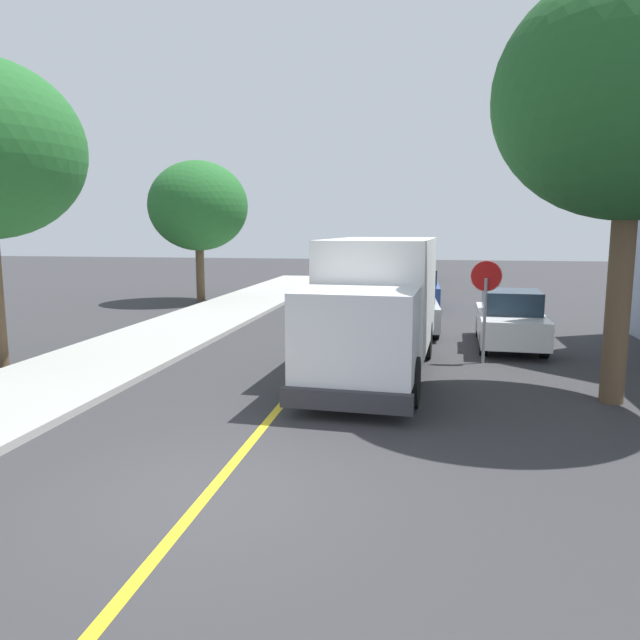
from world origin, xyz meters
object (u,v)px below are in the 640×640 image
parked_car_far (411,277)px  street_tree_far_side (634,95)px  parked_car_near (410,308)px  parked_car_mid (418,289)px  stop_sign (486,292)px  parked_van_across (510,320)px  street_tree_down_block (198,206)px  parked_car_furthest (414,269)px  box_truck (377,300)px

parked_car_far → street_tree_far_side: size_ratio=0.53×
parked_car_near → parked_car_mid: (0.17, 6.37, 0.00)m
parked_car_far → stop_sign: stop_sign is taller
parked_car_mid → parked_van_across: size_ratio=0.99×
parked_car_near → street_tree_far_side: size_ratio=0.54×
street_tree_down_block → street_tree_far_side: bearing=-45.3°
parked_car_furthest → street_tree_down_block: (-9.73, -12.91, 3.67)m
box_truck → parked_car_near: 6.32m
box_truck → parked_car_near: box_truck is taller
box_truck → parked_van_across: (3.58, 3.96, -0.97)m
parked_car_near → street_tree_down_block: bearing=146.7°
parked_car_near → street_tree_down_block: street_tree_down_block is taller
stop_sign → street_tree_far_side: 5.62m
parked_car_furthest → parked_van_across: size_ratio=1.00×
street_tree_down_block → parked_car_far: bearing=33.0°
street_tree_far_side → street_tree_down_block: size_ratio=1.26×
box_truck → parked_car_mid: bearing=86.5°
parked_car_far → parked_car_mid: bearing=-85.7°
parked_car_furthest → street_tree_far_side: street_tree_far_side is taller
box_truck → street_tree_down_block: size_ratio=1.12×
street_tree_far_side → stop_sign: bearing=124.5°
parked_car_mid → parked_van_across: (2.81, -8.62, 0.00)m
parked_van_across → street_tree_far_side: bearing=-77.2°
street_tree_far_side → street_tree_down_block: 20.30m
parked_car_near → parked_car_furthest: size_ratio=1.01×
stop_sign → street_tree_down_block: size_ratio=0.40×
parked_car_mid → parked_van_across: same height
parked_car_mid → stop_sign: bearing=-80.4°
parked_car_mid → parked_car_far: size_ratio=1.01×
parked_car_furthest → street_tree_down_block: 16.58m
parked_car_furthest → parked_car_mid: bearing=-88.1°
stop_sign → parked_van_across: bearing=67.8°
parked_van_across → street_tree_down_block: bearing=145.8°
parked_van_across → box_truck: bearing=-132.1°
stop_sign → box_truck: bearing=-148.2°
street_tree_far_side → parked_car_near: bearing=118.5°
parked_car_far → box_truck: bearing=-90.8°
parked_car_far → street_tree_far_side: 21.79m
parked_van_across → street_tree_down_block: (-12.99, 8.82, 3.67)m
street_tree_far_side → parked_car_mid: bearing=106.0°
parked_car_mid → parked_car_far: bearing=94.3°
street_tree_far_side → street_tree_down_block: bearing=134.7°
parked_car_near → parked_van_across: 3.73m
parked_car_far → parked_van_across: size_ratio=0.98×
box_truck → street_tree_down_block: 16.11m
parked_car_far → street_tree_down_block: size_ratio=0.67×
parked_car_mid → box_truck: bearing=-93.5°
box_truck → street_tree_far_side: street_tree_far_side is taller
parked_car_near → parked_car_far: bearing=91.4°
parked_car_near → street_tree_far_side: street_tree_far_side is taller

